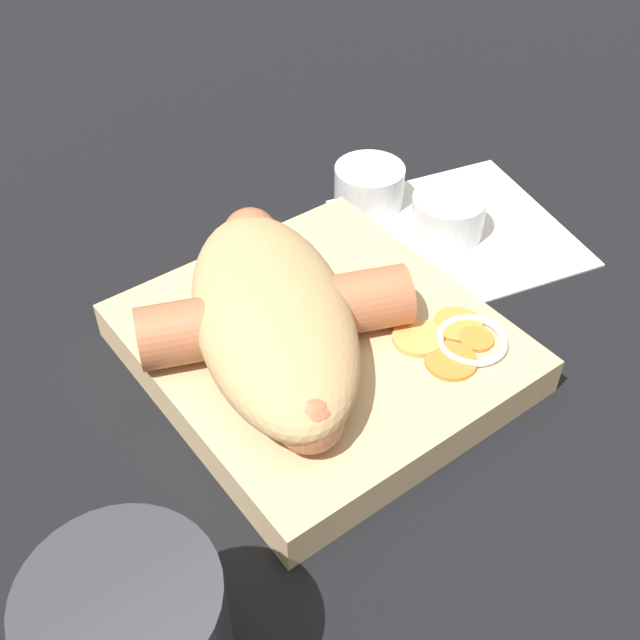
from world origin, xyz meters
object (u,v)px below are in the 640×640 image
food_tray (320,347)px  condiment_cup_far (369,188)px  sausage (276,316)px  condiment_cup_near (447,218)px  bread_roll (273,315)px

food_tray → condiment_cup_far: (0.11, -0.13, 0.00)m
sausage → condiment_cup_near: bearing=-77.9°
bread_roll → condiment_cup_far: bread_roll is taller
food_tray → condiment_cup_near: bearing=-72.3°
food_tray → sausage: 0.04m
bread_roll → condiment_cup_far: size_ratio=3.88×
sausage → bread_roll: bearing=123.1°
condiment_cup_near → condiment_cup_far: (0.06, 0.02, 0.00)m
bread_roll → condiment_cup_far: 0.19m
sausage → condiment_cup_far: bearing=-56.7°
bread_roll → condiment_cup_far: bearing=-56.7°
sausage → condiment_cup_near: size_ratio=3.44×
sausage → condiment_cup_far: 0.19m
bread_roll → sausage: size_ratio=1.13×
bread_roll → food_tray: bearing=-106.2°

